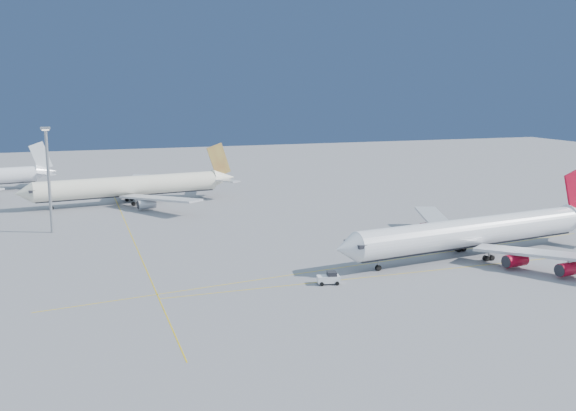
# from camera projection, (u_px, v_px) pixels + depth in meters

# --- Properties ---
(ground) EXTENTS (500.00, 500.00, 0.00)m
(ground) POSITION_uv_depth(u_px,v_px,m) (348.00, 257.00, 130.31)
(ground) COLOR slate
(ground) RESTS_ON ground
(taxiway_lines) EXTENTS (118.86, 140.00, 0.02)m
(taxiway_lines) POSITION_uv_depth(u_px,v_px,m) (270.00, 255.00, 131.55)
(taxiway_lines) COLOR gold
(taxiway_lines) RESTS_ON ground
(airliner_virgin) EXTENTS (66.83, 59.54, 16.51)m
(airliner_virgin) POSITION_uv_depth(u_px,v_px,m) (477.00, 232.00, 130.51)
(airliner_virgin) COLOR white
(airliner_virgin) RESTS_ON ground
(airliner_etihad) EXTENTS (64.85, 59.41, 16.94)m
(airliner_etihad) POSITION_uv_depth(u_px,v_px,m) (133.00, 186.00, 189.68)
(airliner_etihad) COLOR #F0E8CD
(airliner_etihad) RESTS_ON ground
(pushback_tug) EXTENTS (4.22, 3.01, 2.21)m
(pushback_tug) POSITION_uv_depth(u_px,v_px,m) (329.00, 278.00, 112.38)
(pushback_tug) COLOR white
(pushback_tug) RESTS_ON ground
(light_mast) EXTENTS (2.16, 2.16, 24.95)m
(light_mast) POSITION_uv_depth(u_px,v_px,m) (48.00, 171.00, 149.67)
(light_mast) COLOR gray
(light_mast) RESTS_ON ground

